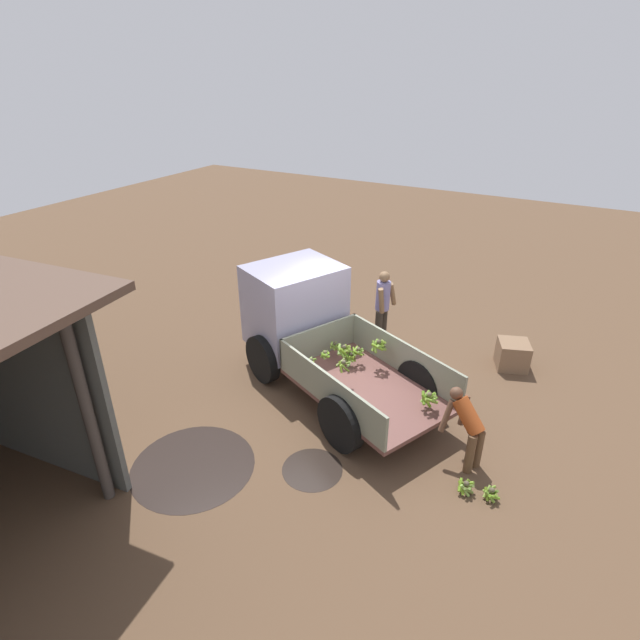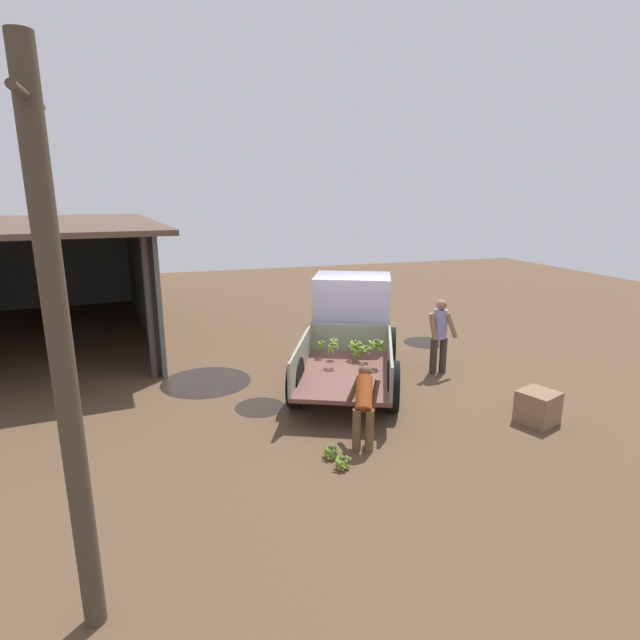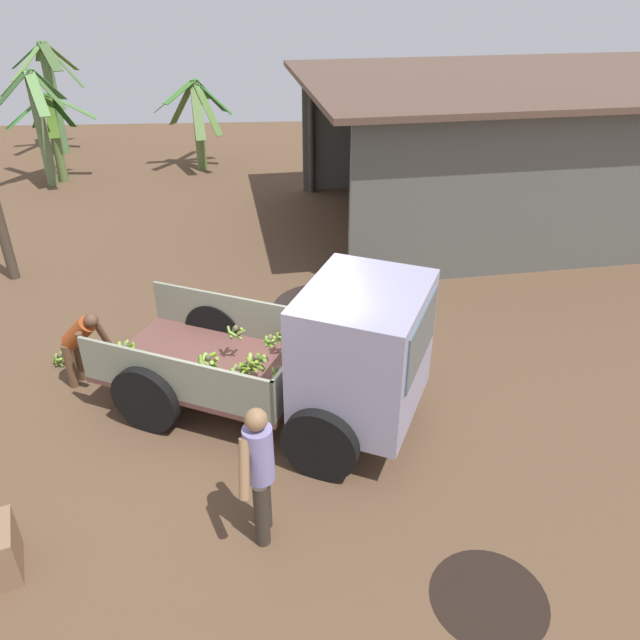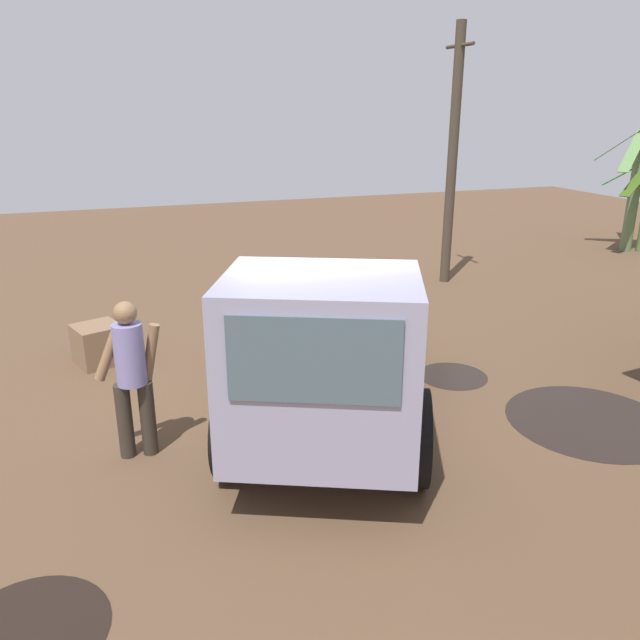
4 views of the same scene
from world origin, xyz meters
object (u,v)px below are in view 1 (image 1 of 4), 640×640
at_px(banana_bunch_on_ground_0, 491,493).
at_px(banana_bunch_on_ground_1, 466,486).
at_px(wooden_crate_0, 512,355).
at_px(cargo_truck, 308,322).
at_px(person_worker_loading, 468,425).
at_px(person_foreground_visitor, 383,304).

distance_m(banana_bunch_on_ground_0, banana_bunch_on_ground_1, 0.36).
bearing_deg(wooden_crate_0, banana_bunch_on_ground_0, 95.97).
distance_m(cargo_truck, person_worker_loading, 3.70).
bearing_deg(banana_bunch_on_ground_0, wooden_crate_0, -84.03).
xyz_separation_m(banana_bunch_on_ground_1, wooden_crate_0, (0.05, -3.94, 0.17)).
bearing_deg(banana_bunch_on_ground_0, banana_bunch_on_ground_1, 8.75).
distance_m(cargo_truck, person_foreground_visitor, 2.02).
height_order(banana_bunch_on_ground_0, banana_bunch_on_ground_1, banana_bunch_on_ground_1).
bearing_deg(cargo_truck, person_worker_loading, -173.42).
height_order(person_foreground_visitor, wooden_crate_0, person_foreground_visitor).
bearing_deg(wooden_crate_0, person_foreground_visitor, 7.01).
distance_m(banana_bunch_on_ground_1, wooden_crate_0, 3.94).
xyz_separation_m(cargo_truck, banana_bunch_on_ground_0, (-4.07, 1.71, -1.01)).
bearing_deg(cargo_truck, banana_bunch_on_ground_1, 179.23).
distance_m(person_foreground_visitor, banana_bunch_on_ground_1, 4.66).
bearing_deg(person_foreground_visitor, person_worker_loading, -43.70).
xyz_separation_m(person_foreground_visitor, banana_bunch_on_ground_1, (-2.86, 3.59, -0.84)).
relative_size(banana_bunch_on_ground_1, wooden_crate_0, 0.43).
bearing_deg(person_foreground_visitor, cargo_truck, -110.62).
bearing_deg(person_worker_loading, banana_bunch_on_ground_0, 158.72).
relative_size(person_foreground_visitor, person_worker_loading, 1.35).
distance_m(person_foreground_visitor, wooden_crate_0, 2.90).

